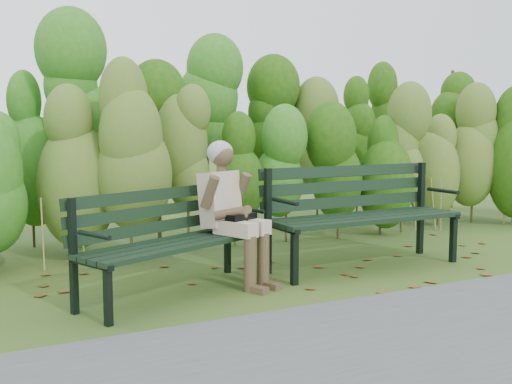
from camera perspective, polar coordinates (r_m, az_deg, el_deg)
name	(u,v)px	position (r m, az deg, el deg)	size (l,w,h in m)	color
ground	(273,277)	(5.55, 1.65, -8.07)	(80.00, 80.00, 0.00)	#2D4C1E
footpath	(450,359)	(3.85, 18.02, -14.86)	(60.00, 2.50, 0.01)	#474749
hedge_band	(198,136)	(7.07, -5.57, 5.29)	(11.04, 1.67, 2.42)	#47381E
leaf_litter	(272,279)	(5.46, 1.49, -8.29)	(5.64, 2.25, 0.01)	brown
bench_left	(169,233)	(4.96, -8.29, -3.86)	(1.80, 1.18, 0.86)	black
bench_right	(358,207)	(5.98, 9.72, -1.43)	(1.99, 0.69, 0.99)	black
seated_woman	(231,204)	(5.19, -2.42, -1.13)	(0.59, 0.78, 1.25)	beige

